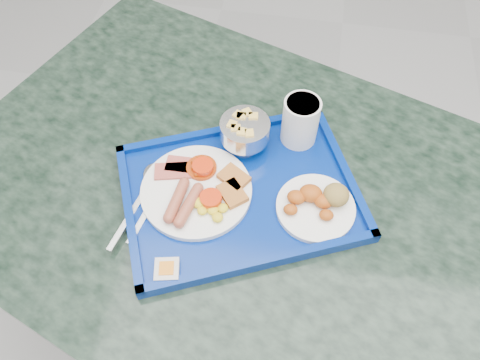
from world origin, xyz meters
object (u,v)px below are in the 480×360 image
object	(u,v)px
bread_plate	(318,203)
juice_cup	(301,120)
main_plate	(198,190)
tray	(240,193)
table	(250,241)
fruit_bowl	(245,130)

from	to	relation	value
bread_plate	juice_cup	distance (m)	0.18
main_plate	bread_plate	bearing A→B (deg)	2.40
bread_plate	tray	bearing A→B (deg)	176.52
table	bread_plate	size ratio (longest dim) A/B	9.72
tray	table	bearing A→B (deg)	19.17
bread_plate	main_plate	bearing A→B (deg)	-177.60
main_plate	juice_cup	size ratio (longest dim) A/B	2.08
main_plate	bread_plate	world-z (taller)	bread_plate
table	tray	world-z (taller)	tray
bread_plate	fruit_bowl	world-z (taller)	fruit_bowl
table	juice_cup	size ratio (longest dim) A/B	14.04
table	main_plate	distance (m)	0.25
table	main_plate	world-z (taller)	main_plate
main_plate	fruit_bowl	bearing A→B (deg)	63.74
table	bread_plate	world-z (taller)	bread_plate
tray	main_plate	bearing A→B (deg)	-166.47
fruit_bowl	tray	bearing A→B (deg)	-84.47
bread_plate	juice_cup	size ratio (longest dim) A/B	1.44
table	fruit_bowl	bearing A→B (deg)	106.79
main_plate	tray	bearing A→B (deg)	13.53
main_plate	table	bearing A→B (deg)	14.78
main_plate	juice_cup	bearing A→B (deg)	44.99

